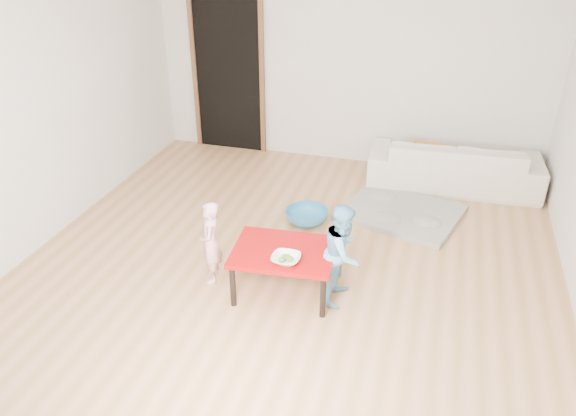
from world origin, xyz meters
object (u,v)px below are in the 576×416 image
at_px(sofa, 454,164).
at_px(bowl, 286,259).
at_px(child_blue, 343,253).
at_px(child_pink, 211,243).
at_px(red_table, 284,271).
at_px(basin, 307,216).

distance_m(sofa, bowl, 3.06).
xyz_separation_m(sofa, child_blue, (-0.86, -2.53, 0.16)).
relative_size(sofa, bowl, 8.39).
height_order(child_pink, child_blue, child_blue).
height_order(red_table, basin, red_table).
bearing_deg(red_table, sofa, 62.42).
bearing_deg(basin, sofa, 42.61).
relative_size(bowl, child_pink, 0.30).
xyz_separation_m(red_table, basin, (-0.11, 1.25, -0.15)).
distance_m(sofa, child_pink, 3.31).
relative_size(child_pink, basin, 1.70).
distance_m(bowl, child_blue, 0.49).
height_order(red_table, child_pink, child_pink).
distance_m(child_blue, basin, 1.38).
height_order(sofa, red_table, sofa).
distance_m(bowl, child_pink, 0.77).
bearing_deg(sofa, child_blue, 68.19).
bearing_deg(child_pink, bowl, 57.79).
bearing_deg(bowl, basin, 97.38).
bearing_deg(child_pink, child_blue, 73.68).
height_order(sofa, child_pink, child_pink).
bearing_deg(child_blue, basin, 34.40).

